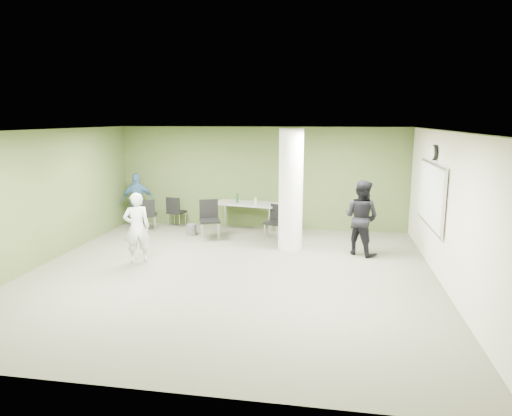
% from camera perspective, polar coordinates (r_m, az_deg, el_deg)
% --- Properties ---
extents(floor, '(8.00, 8.00, 0.00)m').
position_cam_1_polar(floor, '(9.12, -3.28, -8.21)').
color(floor, '#565644').
rests_on(floor, ground).
extents(ceiling, '(8.00, 8.00, 0.00)m').
position_cam_1_polar(ceiling, '(8.61, -3.49, 9.66)').
color(ceiling, white).
rests_on(ceiling, wall_back).
extents(wall_back, '(8.00, 2.80, 0.02)m').
position_cam_1_polar(wall_back, '(12.64, 0.68, 3.78)').
color(wall_back, '#4B5E2C').
rests_on(wall_back, floor).
extents(wall_left, '(0.02, 8.00, 2.80)m').
position_cam_1_polar(wall_left, '(10.40, -25.40, 1.10)').
color(wall_left, '#4B5E2C').
rests_on(wall_left, floor).
extents(wall_right_cream, '(0.02, 8.00, 2.80)m').
position_cam_1_polar(wall_right_cream, '(8.79, 22.97, -0.37)').
color(wall_right_cream, beige).
rests_on(wall_right_cream, floor).
extents(column, '(0.56, 0.56, 2.80)m').
position_cam_1_polar(column, '(10.55, 4.37, 2.28)').
color(column, silver).
rests_on(column, floor).
extents(whiteboard, '(0.05, 2.30, 1.30)m').
position_cam_1_polar(whiteboard, '(9.91, 21.02, 1.58)').
color(whiteboard, silver).
rests_on(whiteboard, wall_right_cream).
extents(wall_clock, '(0.06, 0.32, 0.32)m').
position_cam_1_polar(wall_clock, '(9.81, 21.37, 6.47)').
color(wall_clock, black).
rests_on(wall_clock, wall_right_cream).
extents(folding_table, '(1.78, 1.03, 1.05)m').
position_cam_1_polar(folding_table, '(12.24, -1.24, 0.43)').
color(folding_table, gray).
rests_on(folding_table, floor).
extents(wastebasket, '(0.26, 0.26, 0.30)m').
position_cam_1_polar(wastebasket, '(12.09, -8.05, -2.70)').
color(wastebasket, '#4C4C4C').
rests_on(wastebasket, floor).
extents(chair_back_left, '(0.54, 0.54, 0.88)m').
position_cam_1_polar(chair_back_left, '(12.70, -13.38, -0.56)').
color(chair_back_left, black).
rests_on(chair_back_left, floor).
extents(chair_back_right, '(0.50, 0.50, 0.87)m').
position_cam_1_polar(chair_back_right, '(12.96, -10.07, -0.21)').
color(chair_back_right, black).
rests_on(chair_back_right, floor).
extents(chair_table_left, '(0.64, 0.64, 1.00)m').
position_cam_1_polar(chair_table_left, '(11.61, -5.85, -1.03)').
color(chair_table_left, black).
rests_on(chair_table_left, floor).
extents(chair_table_right, '(0.56, 0.56, 0.87)m').
position_cam_1_polar(chair_table_right, '(11.59, 2.47, -1.40)').
color(chair_table_right, black).
rests_on(chair_table_right, floor).
extents(woman_white, '(0.65, 0.59, 1.50)m').
position_cam_1_polar(woman_white, '(9.96, -14.67, -2.39)').
color(woman_white, silver).
rests_on(woman_white, floor).
extents(man_black, '(1.04, 0.99, 1.69)m').
position_cam_1_polar(man_black, '(10.43, 13.02, -1.18)').
color(man_black, black).
rests_on(man_black, floor).
extents(man_blue, '(0.97, 0.72, 1.54)m').
position_cam_1_polar(man_blue, '(13.13, -14.57, 0.91)').
color(man_blue, '#38638C').
rests_on(man_blue, floor).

